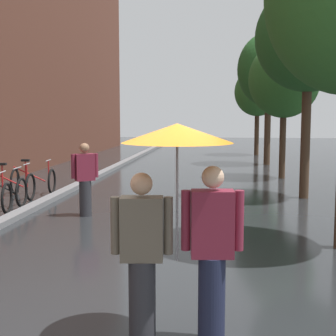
% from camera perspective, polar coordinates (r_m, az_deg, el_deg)
% --- Properties ---
extents(ground_plane, '(80.00, 80.00, 0.00)m').
position_cam_1_polar(ground_plane, '(5.49, -6.24, -17.15)').
color(ground_plane, '#26282B').
extents(kerb_strip, '(0.30, 36.00, 0.12)m').
position_cam_1_polar(kerb_strip, '(15.66, -9.59, -1.46)').
color(kerb_strip, slate).
rests_on(kerb_strip, ground).
extents(street_tree_1, '(2.69, 2.69, 5.49)m').
position_cam_1_polar(street_tree_1, '(13.04, 16.38, 14.58)').
color(street_tree_1, '#473323').
rests_on(street_tree_1, ground).
extents(street_tree_2, '(2.38, 2.38, 4.63)m').
position_cam_1_polar(street_tree_2, '(16.76, 13.65, 10.15)').
color(street_tree_2, '#473323').
rests_on(street_tree_2, ground).
extents(street_tree_3, '(2.66, 2.66, 5.63)m').
position_cam_1_polar(street_tree_3, '(21.21, 11.89, 11.32)').
color(street_tree_3, '#473323').
rests_on(street_tree_3, ground).
extents(street_tree_4, '(2.41, 2.41, 4.62)m').
position_cam_1_polar(street_tree_4, '(25.97, 10.59, 8.85)').
color(street_tree_4, '#473323').
rests_on(street_tree_4, ground).
extents(parked_bicycle_4, '(1.11, 0.74, 0.96)m').
position_cam_1_polar(parked_bicycle_4, '(12.02, -19.29, -2.61)').
color(parked_bicycle_4, black).
rests_on(parked_bicycle_4, ground).
extents(parked_bicycle_5, '(1.12, 0.77, 0.96)m').
position_cam_1_polar(parked_bicycle_5, '(12.83, -18.20, -2.01)').
color(parked_bicycle_5, black).
rests_on(parked_bicycle_5, ground).
extents(parked_bicycle_6, '(1.14, 0.79, 0.96)m').
position_cam_1_polar(parked_bicycle_6, '(13.67, -15.71, -1.43)').
color(parked_bicycle_6, black).
rests_on(parked_bicycle_6, ground).
extents(couple_under_umbrella, '(1.25, 1.05, 2.11)m').
position_cam_1_polar(couple_under_umbrella, '(4.51, 1.13, -4.20)').
color(couple_under_umbrella, '#2D2D33').
rests_on(couple_under_umbrella, ground).
extents(pedestrian_walking_midground, '(0.52, 0.40, 1.58)m').
position_cam_1_polar(pedestrian_walking_midground, '(10.44, -9.83, -1.31)').
color(pedestrian_walking_midground, '#2D2D33').
rests_on(pedestrian_walking_midground, ground).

